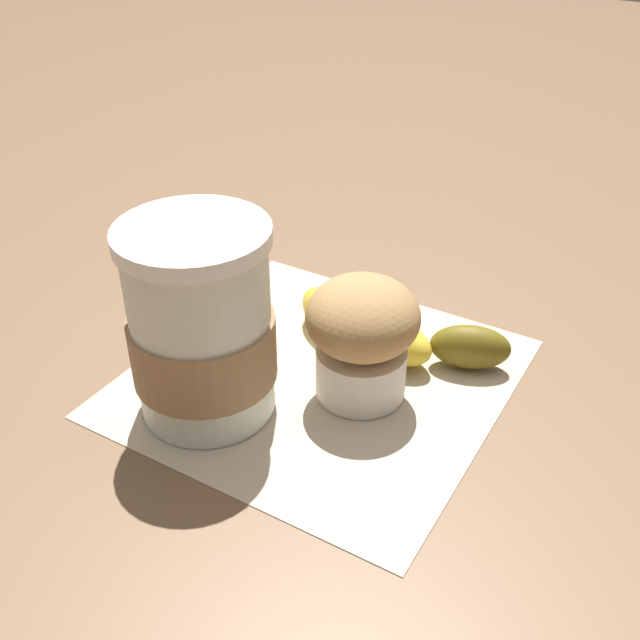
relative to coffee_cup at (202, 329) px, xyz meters
The scene contains 6 objects.
ground_plane 0.10m from the coffee_cup, 37.18° to the right, with size 3.00×3.00×0.00m, color brown.
paper_napkin 0.10m from the coffee_cup, 37.18° to the right, with size 0.25×0.25×0.00m, color beige.
coffee_cup is the anchor object (origin of this frame).
muffin 0.10m from the coffee_cup, 52.43° to the right, with size 0.07×0.07×0.09m.
banana 0.15m from the coffee_cup, 34.40° to the right, with size 0.06×0.17×0.03m.
sugar_packet 0.15m from the coffee_cup, 44.33° to the left, with size 0.05×0.03×0.01m, color white.
Camera 1 is at (-0.36, -0.21, 0.33)m, focal length 42.00 mm.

